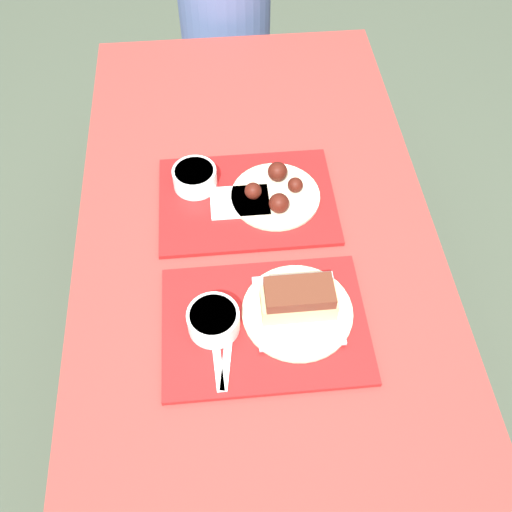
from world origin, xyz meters
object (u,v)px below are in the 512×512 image
object	(u,v)px
tray_far	(247,201)
person_seated_across	(225,11)
tray_near	(265,325)
bowl_coleslaw_far	(195,177)
wings_plate_far	(276,192)
bowl_coleslaw_near	(213,320)
brisket_sandwich_plate	(298,305)

from	to	relation	value
tray_far	person_seated_across	xyz separation A→B (m)	(-0.00, 0.94, -0.05)
tray_near	bowl_coleslaw_far	size ratio (longest dim) A/B	3.96
tray_far	tray_near	bearing A→B (deg)	-88.59
person_seated_across	wings_plate_far	bearing A→B (deg)	-85.44
bowl_coleslaw_far	tray_near	bearing A→B (deg)	-71.98
bowl_coleslaw_near	brisket_sandwich_plate	bearing A→B (deg)	5.64
tray_near	brisket_sandwich_plate	xyz separation A→B (m)	(0.07, 0.02, 0.04)
bowl_coleslaw_near	person_seated_across	distance (m)	1.30
bowl_coleslaw_far	bowl_coleslaw_near	bearing A→B (deg)	-86.22
tray_near	wings_plate_far	world-z (taller)	wings_plate_far
tray_near	brisket_sandwich_plate	world-z (taller)	brisket_sandwich_plate
tray_far	bowl_coleslaw_far	size ratio (longest dim) A/B	3.96
tray_near	bowl_coleslaw_near	size ratio (longest dim) A/B	3.96
tray_near	person_seated_across	distance (m)	1.29
tray_far	brisket_sandwich_plate	distance (m)	0.35
tray_near	bowl_coleslaw_far	bearing A→B (deg)	108.02
person_seated_across	tray_far	bearing A→B (deg)	-89.84
tray_near	wings_plate_far	distance (m)	0.36
tray_near	bowl_coleslaw_far	distance (m)	0.44
bowl_coleslaw_near	tray_near	bearing A→B (deg)	-0.90
bowl_coleslaw_near	brisket_sandwich_plate	world-z (taller)	brisket_sandwich_plate
tray_near	tray_far	world-z (taller)	same
brisket_sandwich_plate	person_seated_across	distance (m)	1.28
bowl_coleslaw_far	wings_plate_far	size ratio (longest dim) A/B	0.50
tray_near	brisket_sandwich_plate	distance (m)	0.08
tray_far	bowl_coleslaw_near	distance (m)	0.37
tray_far	person_seated_across	distance (m)	0.94
brisket_sandwich_plate	bowl_coleslaw_far	bearing A→B (deg)	117.65
bowl_coleslaw_far	person_seated_across	distance (m)	0.89
bowl_coleslaw_near	brisket_sandwich_plate	xyz separation A→B (m)	(0.18, 0.02, 0.00)
tray_far	person_seated_across	bearing A→B (deg)	90.16
bowl_coleslaw_near	person_seated_across	world-z (taller)	person_seated_across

